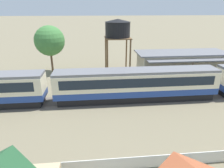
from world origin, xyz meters
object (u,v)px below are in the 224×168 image
object	(u,v)px
passenger_train	(139,83)
water_tower	(118,29)
station_building	(181,64)
yard_tree_1	(50,41)

from	to	relation	value
passenger_train	water_tower	world-z (taller)	water_tower
water_tower	passenger_train	bearing A→B (deg)	-84.82
passenger_train	station_building	xyz separation A→B (m)	(9.14, 8.20, -0.05)
station_building	water_tower	distance (m)	12.30
water_tower	yard_tree_1	bearing A→B (deg)	177.18
station_building	water_tower	bearing A→B (deg)	158.21
station_building	water_tower	size ratio (longest dim) A/B	1.62
station_building	water_tower	world-z (taller)	water_tower
water_tower	yard_tree_1	world-z (taller)	water_tower
passenger_train	yard_tree_1	bearing A→B (deg)	135.07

